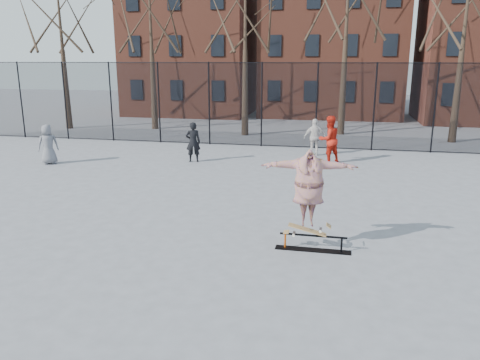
% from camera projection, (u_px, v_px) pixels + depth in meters
% --- Properties ---
extents(ground, '(100.00, 100.00, 0.00)m').
position_uv_depth(ground, '(227.00, 254.00, 10.22)').
color(ground, slate).
extents(skate_rail, '(1.67, 0.26, 0.37)m').
position_uv_depth(skate_rail, '(313.00, 244.00, 10.37)').
color(skate_rail, black).
rests_on(skate_rail, ground).
extents(skateboard, '(0.92, 0.22, 0.11)m').
position_uv_depth(skateboard, '(307.00, 232.00, 10.33)').
color(skateboard, '#9C703E').
rests_on(skateboard, skate_rail).
extents(skater, '(2.14, 0.86, 1.70)m').
position_uv_depth(skater, '(309.00, 193.00, 10.10)').
color(skater, '#5D3586').
rests_on(skater, skateboard).
extents(bystander_grey, '(0.93, 0.88, 1.61)m').
position_uv_depth(bystander_grey, '(48.00, 144.00, 18.78)').
color(bystander_grey, slate).
rests_on(bystander_grey, ground).
extents(bystander_black, '(0.69, 0.55, 1.64)m').
position_uv_depth(bystander_black, '(193.00, 142.00, 19.18)').
color(bystander_black, black).
rests_on(bystander_black, ground).
extents(bystander_red, '(1.18, 1.12, 1.92)m').
position_uv_depth(bystander_red, '(329.00, 139.00, 19.00)').
color(bystander_red, red).
rests_on(bystander_red, ground).
extents(bystander_white, '(1.00, 0.53, 1.62)m').
position_uv_depth(bystander_white, '(315.00, 137.00, 20.45)').
color(bystander_white, silver).
rests_on(bystander_white, ground).
extents(fence, '(34.03, 0.07, 4.00)m').
position_uv_depth(fence, '(291.00, 104.00, 22.02)').
color(fence, black).
rests_on(fence, ground).
extents(rowhouses, '(29.00, 7.00, 13.00)m').
position_uv_depth(rowhouses, '(322.00, 31.00, 33.18)').
color(rowhouses, brown).
rests_on(rowhouses, ground).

